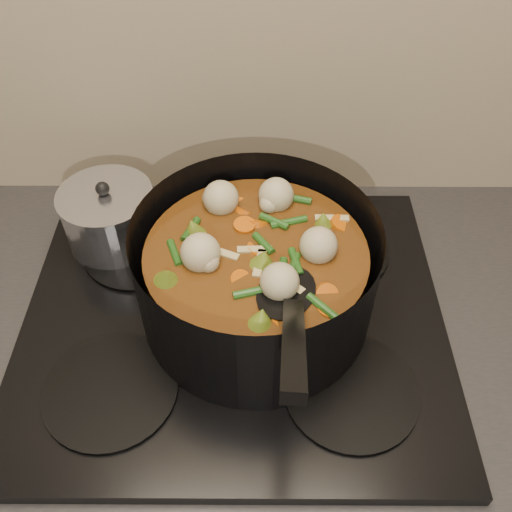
{
  "coord_description": "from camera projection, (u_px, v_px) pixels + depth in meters",
  "views": [
    {
      "loc": [
        0.04,
        1.41,
        1.61
      ],
      "look_at": [
        0.03,
        1.94,
        1.05
      ],
      "focal_mm": 40.0,
      "sensor_mm": 36.0,
      "label": 1
    }
  ],
  "objects": [
    {
      "name": "saucepan",
      "position": [
        110.0,
        218.0,
        0.92
      ],
      "size": [
        0.15,
        0.15,
        0.12
      ],
      "rotation": [
        0.0,
        0.0,
        0.08
      ],
      "color": "silver",
      "rests_on": "stovetop"
    },
    {
      "name": "counter",
      "position": [
        240.0,
        452.0,
        1.19
      ],
      "size": [
        2.64,
        0.64,
        0.91
      ],
      "color": "brown",
      "rests_on": "ground"
    },
    {
      "name": "stovetop",
      "position": [
        234.0,
        317.0,
        0.85
      ],
      "size": [
        0.62,
        0.54,
        0.03
      ],
      "color": "black",
      "rests_on": "counter"
    },
    {
      "name": "stockpot",
      "position": [
        256.0,
        276.0,
        0.8
      ],
      "size": [
        0.41,
        0.49,
        0.25
      ],
      "rotation": [
        0.0,
        0.0,
        -0.26
      ],
      "color": "black",
      "rests_on": "stovetop"
    }
  ]
}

